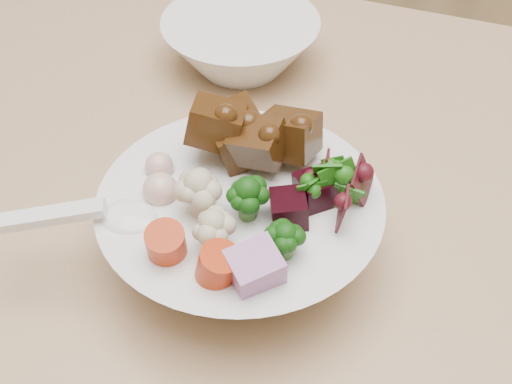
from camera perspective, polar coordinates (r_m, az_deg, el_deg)
food_bowl at (r=0.57m, az=-1.03°, el=-2.51°), size 0.22×0.22×0.12m
soup_spoon at (r=0.55m, az=-11.82°, el=-2.06°), size 0.13×0.07×0.03m
side_bowl at (r=0.79m, az=-1.22°, el=11.79°), size 0.17×0.17×0.06m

